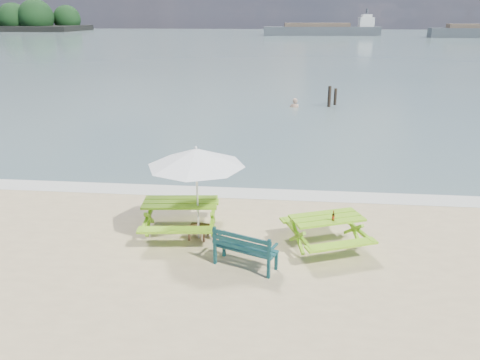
# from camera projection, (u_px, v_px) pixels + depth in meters

# --- Properties ---
(sea) EXTENTS (300.00, 300.00, 0.00)m
(sea) POSITION_uv_depth(u_px,v_px,m) (285.00, 42.00, 89.48)
(sea) COLOR slate
(sea) RESTS_ON ground
(foam_strip) EXTENTS (22.00, 0.90, 0.01)m
(foam_strip) POSITION_uv_depth(u_px,v_px,m) (253.00, 193.00, 14.14)
(foam_strip) COLOR silver
(foam_strip) RESTS_ON ground
(picnic_table_left) EXTENTS (1.99, 2.17, 0.86)m
(picnic_table_left) POSITION_uv_depth(u_px,v_px,m) (181.00, 218.00, 11.46)
(picnic_table_left) COLOR #71AB1A
(picnic_table_left) RESTS_ON ground
(picnic_table_right) EXTENTS (2.17, 2.28, 0.78)m
(picnic_table_right) POSITION_uv_depth(u_px,v_px,m) (326.00, 233.00, 10.77)
(picnic_table_right) COLOR #7DBC1C
(picnic_table_right) RESTS_ON ground
(park_bench) EXTENTS (1.44, 0.93, 0.84)m
(park_bench) POSITION_uv_depth(u_px,v_px,m) (245.00, 256.00, 9.99)
(park_bench) COLOR #0D363A
(park_bench) RESTS_ON ground
(side_table) EXTENTS (0.50, 0.50, 0.30)m
(side_table) POSITION_uv_depth(u_px,v_px,m) (199.00, 232.00, 11.31)
(side_table) COLOR brown
(side_table) RESTS_ON ground
(patio_umbrella) EXTENTS (2.48, 2.48, 2.25)m
(patio_umbrella) POSITION_uv_depth(u_px,v_px,m) (196.00, 157.00, 10.67)
(patio_umbrella) COLOR silver
(patio_umbrella) RESTS_ON ground
(beer_bottle) EXTENTS (0.06, 0.06, 0.24)m
(beer_bottle) POSITION_uv_depth(u_px,v_px,m) (333.00, 217.00, 10.43)
(beer_bottle) COLOR brown
(beer_bottle) RESTS_ON picnic_table_right
(swimmer) EXTENTS (0.63, 0.43, 1.68)m
(swimmer) POSITION_uv_depth(u_px,v_px,m) (294.00, 113.00, 27.33)
(swimmer) COLOR tan
(swimmer) RESTS_ON ground
(mooring_pilings) EXTENTS (0.58, 0.78, 1.40)m
(mooring_pilings) POSITION_uv_depth(u_px,v_px,m) (332.00, 98.00, 27.43)
(mooring_pilings) COLOR black
(mooring_pilings) RESTS_ON ground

